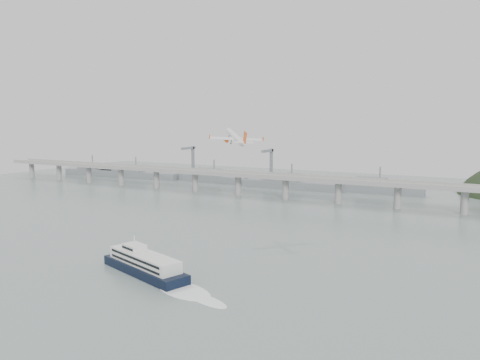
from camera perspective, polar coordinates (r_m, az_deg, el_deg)
The scene contains 5 objects.
ground at distance 249.95m, azimuth -6.06°, elevation -9.64°, with size 900.00×900.00×0.00m, color slate.
bridge at distance 423.58m, azimuth 9.18°, elevation -0.27°, with size 800.00×22.00×23.90m.
distant_fleet at distance 550.12m, azimuth -3.91°, elevation 0.33°, with size 453.00×60.90×40.00m.
ferry at distance 230.29m, azimuth -11.56°, elevation -10.03°, with size 87.85×36.87×17.09m.
airliner at distance 307.19m, azimuth -0.52°, elevation 5.21°, with size 33.22×32.11×13.33m.
Camera 1 is at (135.39, -197.20, 72.52)m, focal length 35.00 mm.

